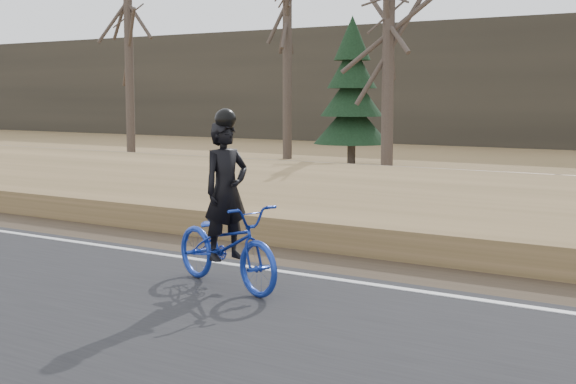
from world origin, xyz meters
The scene contains 11 objects.
ground centered at (0.00, 0.00, 0.00)m, with size 120.00×120.00×0.00m, color #9C7A4F.
edge_line centered at (0.00, 0.20, 0.07)m, with size 120.00×0.12×0.01m, color silver.
shoulder centered at (0.00, 1.20, 0.02)m, with size 120.00×1.60×0.04m, color #473A2B.
embankment centered at (0.00, 4.20, 0.22)m, with size 120.00×5.00×0.44m, color #9C7A4F.
ballast centered at (0.00, 8.00, 0.23)m, with size 120.00×3.00×0.45m, color slate.
railroad centered at (0.00, 8.00, 0.53)m, with size 120.00×2.40×0.29m.
cyclist centered at (3.18, -0.88, 0.75)m, with size 2.12×1.26×2.19m.
bare_tree_far_left centered at (-14.39, 15.49, 4.21)m, with size 0.36×0.36×8.41m, color brown.
bare_tree_left centered at (-7.74, 17.10, 3.52)m, with size 0.36×0.36×7.05m, color brown.
bare_tree_near_left centered at (-1.44, 12.90, 3.01)m, with size 0.36×0.36×6.03m, color brown.
conifer centered at (-4.12, 15.60, 2.41)m, with size 2.60×2.60×5.09m.
Camera 1 is at (9.11, -8.54, 2.40)m, focal length 50.00 mm.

